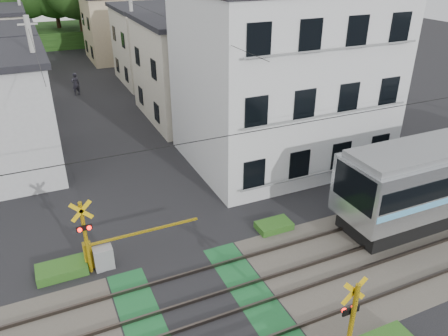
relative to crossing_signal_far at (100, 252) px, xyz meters
name	(u,v)px	position (x,y,z in m)	size (l,w,h in m)	color
ground	(202,312)	(2.59, -3.65, -0.71)	(120.00, 120.00, 0.00)	black
track_bed	(202,311)	(2.59, -3.65, -0.67)	(120.00, 120.00, 0.14)	#47423A
crossing_signal_far	(100,252)	(0.00, 0.00, 0.00)	(4.74, 0.65, 3.09)	yellow
apartment_block	(282,77)	(11.09, 5.84, 3.94)	(10.20, 8.36, 9.30)	silver
houses_row	(82,55)	(2.84, 22.27, 2.53)	(22.07, 31.35, 6.80)	#B7B9BC
catenary	(361,178)	(8.59, -3.62, 2.98)	(60.00, 5.04, 7.00)	#2D2D33
utility_poles	(67,53)	(1.53, 19.35, 3.37)	(7.90, 42.00, 8.00)	#A5A5A0
pedestrian	(76,84)	(2.10, 22.71, 0.21)	(0.67, 0.44, 1.84)	#312E3A
weed_patches	(250,294)	(4.34, -3.74, -0.53)	(10.25, 8.80, 0.40)	#2D5E1E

